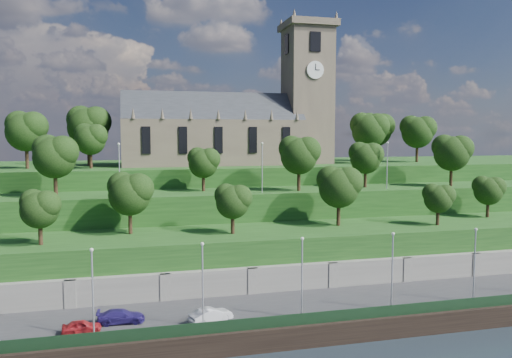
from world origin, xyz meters
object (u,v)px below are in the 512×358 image
object	(u,v)px
car_right	(121,316)
church	(239,123)
car_middle	(211,315)
car_left	(82,326)

from	to	relation	value
car_right	church	bearing A→B (deg)	-24.32
church	car_right	world-z (taller)	church
car_middle	car_right	world-z (taller)	car_middle
church	car_right	xyz separation A→B (m)	(-20.47, -40.47, -19.86)
church	car_middle	size ratio (longest dim) A/B	8.96
car_middle	car_right	xyz separation A→B (m)	(-8.60, 1.96, -0.05)
church	car_middle	world-z (taller)	church
car_left	car_middle	bearing A→B (deg)	-93.40
church	car_left	distance (m)	52.41
car_left	car_right	size ratio (longest dim) A/B	0.77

